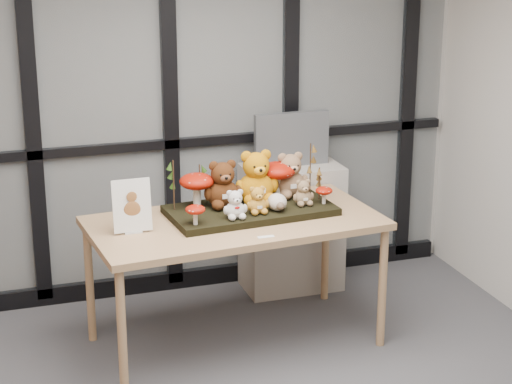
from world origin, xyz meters
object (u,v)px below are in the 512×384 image
object	(u,v)px
cabinet	(291,227)
bear_small_yellow	(257,198)
plush_cream_hedgehog	(277,201)
mushroom_front_left	(195,214)
mushroom_front_right	(324,194)
sign_holder	(132,208)
display_table	(235,230)
mushroom_back_right	(278,178)
bear_pooh_yellow	(256,174)
bear_tan_back	(290,172)
bear_white_bow	(235,202)
bear_brown_medium	(223,181)
mushroom_back_left	(197,189)
diorama_tray	(251,210)
bear_beige_small	(303,191)
monitor	(292,139)

from	to	relation	value
cabinet	bear_small_yellow	bearing A→B (deg)	-123.52
plush_cream_hedgehog	mushroom_front_left	xyz separation A→B (m)	(-0.52, -0.09, 0.01)
mushroom_front_right	sign_holder	size ratio (longest dim) A/B	0.37
display_table	mushroom_back_right	world-z (taller)	mushroom_back_right
bear_pooh_yellow	sign_holder	xyz separation A→B (m)	(-0.80, -0.19, -0.08)
sign_holder	cabinet	size ratio (longest dim) A/B	0.35
bear_tan_back	bear_small_yellow	xyz separation A→B (m)	(-0.30, -0.26, -0.06)
display_table	bear_pooh_yellow	world-z (taller)	bear_pooh_yellow
bear_small_yellow	bear_white_bow	distance (m)	0.16
bear_brown_medium	bear_white_bow	world-z (taller)	bear_brown_medium
bear_small_yellow	mushroom_front_right	world-z (taller)	bear_small_yellow
bear_pooh_yellow	mushroom_back_left	world-z (taller)	bear_pooh_yellow
bear_pooh_yellow	plush_cream_hedgehog	world-z (taller)	bear_pooh_yellow
diorama_tray	plush_cream_hedgehog	distance (m)	0.19
bear_pooh_yellow	bear_beige_small	world-z (taller)	bear_pooh_yellow
bear_brown_medium	cabinet	size ratio (longest dim) A/B	0.36
diorama_tray	bear_brown_medium	xyz separation A→B (m)	(-0.15, 0.07, 0.18)
bear_pooh_yellow	mushroom_front_right	distance (m)	0.43
bear_tan_back	plush_cream_hedgehog	bearing A→B (deg)	-129.56
bear_small_yellow	mushroom_back_right	size ratio (longest dim) A/B	0.73
bear_small_yellow	bear_white_bow	xyz separation A→B (m)	(-0.15, -0.04, 0.00)
bear_brown_medium	mushroom_back_left	bearing A→B (deg)	164.52
bear_pooh_yellow	bear_white_bow	distance (m)	0.33
mushroom_back_left	mushroom_front_left	world-z (taller)	mushroom_back_left
display_table	bear_small_yellow	size ratio (longest dim) A/B	9.76
diorama_tray	mushroom_front_left	bearing A→B (deg)	-158.05
display_table	mushroom_back_left	xyz separation A→B (m)	(-0.18, 0.17, 0.22)
bear_brown_medium	monitor	world-z (taller)	monitor
mushroom_back_left	mushroom_front_right	distance (m)	0.77
diorama_tray	bear_white_bow	xyz separation A→B (m)	(-0.15, -0.16, 0.12)
diorama_tray	bear_white_bow	size ratio (longest dim) A/B	5.19
bear_small_yellow	cabinet	bearing A→B (deg)	51.72
mushroom_front_right	monitor	xyz separation A→B (m)	(0.05, 0.72, 0.17)
display_table	plush_cream_hedgehog	size ratio (longest dim) A/B	15.51
monitor	plush_cream_hedgehog	bearing A→B (deg)	-115.98
mushroom_front_right	bear_tan_back	bearing A→B (deg)	123.67
mushroom_front_right	sign_holder	world-z (taller)	sign_holder
bear_pooh_yellow	sign_holder	world-z (taller)	bear_pooh_yellow
bear_white_bow	monitor	bearing A→B (deg)	46.65
plush_cream_hedgehog	sign_holder	world-z (taller)	sign_holder
bear_small_yellow	mushroom_front_right	xyz separation A→B (m)	(0.44, 0.04, -0.03)
mushroom_back_left	mushroom_front_left	xyz separation A→B (m)	(-0.09, -0.30, -0.05)
bear_pooh_yellow	mushroom_front_left	distance (m)	0.55
mushroom_front_right	diorama_tray	bearing A→B (deg)	170.55
bear_tan_back	cabinet	world-z (taller)	bear_tan_back
bear_small_yellow	plush_cream_hedgehog	xyz separation A→B (m)	(0.13, 0.01, -0.03)
bear_small_yellow	monitor	distance (m)	0.92
display_table	mushroom_back_right	size ratio (longest dim) A/B	7.16
bear_brown_medium	cabinet	xyz separation A→B (m)	(0.65, 0.56, -0.56)
plush_cream_hedgehog	monitor	distance (m)	0.86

